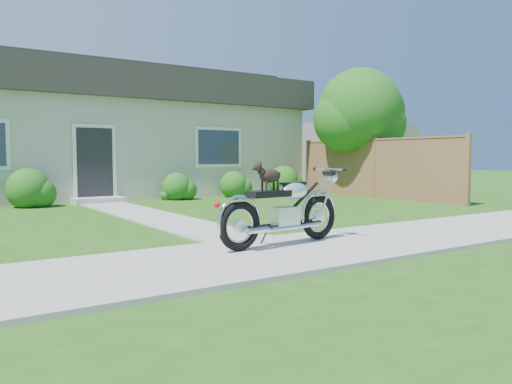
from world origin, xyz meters
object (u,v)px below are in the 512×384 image
at_px(potted_plant_right, 166,189).
at_px(fence, 374,168).
at_px(house, 113,132).
at_px(tree_far, 371,115).
at_px(motorcycle_with_dog, 284,209).
at_px(tree_near, 364,114).

bearing_deg(potted_plant_right, fence, -25.63).
bearing_deg(house, fence, -44.74).
distance_m(house, tree_far, 10.74).
distance_m(house, potted_plant_right, 3.93).
bearing_deg(motorcycle_with_dog, potted_plant_right, 72.17).
bearing_deg(tree_far, house, 168.96).
bearing_deg(tree_near, motorcycle_with_dog, -141.81).
height_order(potted_plant_right, motorcycle_with_dog, motorcycle_with_dog).
bearing_deg(potted_plant_right, tree_near, -16.93).
xyz_separation_m(house, tree_far, (10.51, -2.05, 0.91)).
relative_size(house, motorcycle_with_dog, 5.67).
relative_size(tree_near, tree_far, 0.88).
relative_size(tree_far, potted_plant_right, 7.37).
height_order(tree_near, potted_plant_right, tree_near).
bearing_deg(tree_far, fence, -135.07).
distance_m(potted_plant_right, motorcycle_with_dog, 8.39).
bearing_deg(motorcycle_with_dog, house, 77.91).
xyz_separation_m(potted_plant_right, motorcycle_with_dog, (-1.75, -8.21, 0.23)).
relative_size(house, tree_far, 2.63).
bearing_deg(fence, tree_far, 44.93).
xyz_separation_m(fence, tree_near, (0.43, 0.89, 1.77)).
height_order(house, fence, house).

